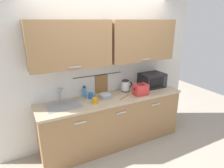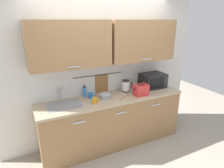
{
  "view_description": "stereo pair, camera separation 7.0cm",
  "coord_description": "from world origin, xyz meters",
  "px_view_note": "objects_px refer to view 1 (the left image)",
  "views": [
    {
      "loc": [
        -1.41,
        -2.4,
        2.15
      ],
      "look_at": [
        0.01,
        0.33,
        1.12
      ],
      "focal_mm": 30.92,
      "sensor_mm": 36.0,
      "label": 1
    },
    {
      "loc": [
        -1.34,
        -2.43,
        2.15
      ],
      "look_at": [
        0.01,
        0.33,
        1.12
      ],
      "focal_mm": 30.92,
      "sensor_mm": 36.0,
      "label": 2
    }
  ],
  "objects_px": {
    "electric_kettle": "(126,86)",
    "mixing_bowl": "(106,96)",
    "microwave": "(152,80)",
    "mug_by_kettle": "(95,101)",
    "mug_near_sink": "(91,96)",
    "toaster": "(141,90)",
    "dish_soap_bottle": "(84,92)",
    "wooden_spoon": "(126,96)"
  },
  "relations": [
    {
      "from": "electric_kettle",
      "to": "mixing_bowl",
      "type": "relative_size",
      "value": 1.06
    },
    {
      "from": "microwave",
      "to": "mixing_bowl",
      "type": "distance_m",
      "value": 1.06
    },
    {
      "from": "mixing_bowl",
      "to": "mug_by_kettle",
      "type": "relative_size",
      "value": 1.78
    },
    {
      "from": "mug_near_sink",
      "to": "toaster",
      "type": "height_order",
      "value": "toaster"
    },
    {
      "from": "microwave",
      "to": "mug_near_sink",
      "type": "bearing_deg",
      "value": -179.83
    },
    {
      "from": "dish_soap_bottle",
      "to": "toaster",
      "type": "height_order",
      "value": "dish_soap_bottle"
    },
    {
      "from": "toaster",
      "to": "mug_by_kettle",
      "type": "relative_size",
      "value": 2.13
    },
    {
      "from": "mug_near_sink",
      "to": "mug_by_kettle",
      "type": "xyz_separation_m",
      "value": [
        -0.02,
        -0.22,
        0.0
      ]
    },
    {
      "from": "microwave",
      "to": "mixing_bowl",
      "type": "bearing_deg",
      "value": -173.93
    },
    {
      "from": "mixing_bowl",
      "to": "wooden_spoon",
      "type": "xyz_separation_m",
      "value": [
        0.33,
        -0.1,
        -0.04
      ]
    },
    {
      "from": "mug_near_sink",
      "to": "mug_by_kettle",
      "type": "height_order",
      "value": "same"
    },
    {
      "from": "dish_soap_bottle",
      "to": "mug_near_sink",
      "type": "relative_size",
      "value": 1.63
    },
    {
      "from": "electric_kettle",
      "to": "wooden_spoon",
      "type": "relative_size",
      "value": 0.88
    },
    {
      "from": "wooden_spoon",
      "to": "dish_soap_bottle",
      "type": "bearing_deg",
      "value": 152.6
    },
    {
      "from": "microwave",
      "to": "dish_soap_bottle",
      "type": "relative_size",
      "value": 2.35
    },
    {
      "from": "mug_near_sink",
      "to": "toaster",
      "type": "relative_size",
      "value": 0.47
    },
    {
      "from": "toaster",
      "to": "mug_by_kettle",
      "type": "distance_m",
      "value": 0.85
    },
    {
      "from": "wooden_spoon",
      "to": "mug_near_sink",
      "type": "bearing_deg",
      "value": 159.39
    },
    {
      "from": "mixing_bowl",
      "to": "mug_by_kettle",
      "type": "height_order",
      "value": "mug_by_kettle"
    },
    {
      "from": "mixing_bowl",
      "to": "mug_by_kettle",
      "type": "distance_m",
      "value": 0.26
    },
    {
      "from": "microwave",
      "to": "electric_kettle",
      "type": "distance_m",
      "value": 0.58
    },
    {
      "from": "mug_near_sink",
      "to": "microwave",
      "type": "bearing_deg",
      "value": 0.17
    },
    {
      "from": "electric_kettle",
      "to": "toaster",
      "type": "distance_m",
      "value": 0.31
    },
    {
      "from": "microwave",
      "to": "dish_soap_bottle",
      "type": "xyz_separation_m",
      "value": [
        -1.34,
        0.11,
        -0.05
      ]
    },
    {
      "from": "electric_kettle",
      "to": "mixing_bowl",
      "type": "bearing_deg",
      "value": -163.07
    },
    {
      "from": "microwave",
      "to": "dish_soap_bottle",
      "type": "height_order",
      "value": "microwave"
    },
    {
      "from": "electric_kettle",
      "to": "dish_soap_bottle",
      "type": "relative_size",
      "value": 1.16
    },
    {
      "from": "mug_by_kettle",
      "to": "dish_soap_bottle",
      "type": "bearing_deg",
      "value": 99.22
    },
    {
      "from": "microwave",
      "to": "mug_by_kettle",
      "type": "bearing_deg",
      "value": -170.22
    },
    {
      "from": "mixing_bowl",
      "to": "toaster",
      "type": "bearing_deg",
      "value": -12.65
    },
    {
      "from": "electric_kettle",
      "to": "microwave",
      "type": "bearing_deg",
      "value": -3.29
    },
    {
      "from": "dish_soap_bottle",
      "to": "mixing_bowl",
      "type": "bearing_deg",
      "value": -37.63
    },
    {
      "from": "dish_soap_bottle",
      "to": "wooden_spoon",
      "type": "height_order",
      "value": "dish_soap_bottle"
    },
    {
      "from": "microwave",
      "to": "toaster",
      "type": "bearing_deg",
      "value": -150.67
    },
    {
      "from": "dish_soap_bottle",
      "to": "mug_near_sink",
      "type": "height_order",
      "value": "dish_soap_bottle"
    },
    {
      "from": "electric_kettle",
      "to": "wooden_spoon",
      "type": "xyz_separation_m",
      "value": [
        -0.15,
        -0.24,
        -0.1
      ]
    },
    {
      "from": "mug_near_sink",
      "to": "mixing_bowl",
      "type": "xyz_separation_m",
      "value": [
        0.22,
        -0.11,
        -0.0
      ]
    },
    {
      "from": "microwave",
      "to": "toaster",
      "type": "distance_m",
      "value": 0.51
    },
    {
      "from": "microwave",
      "to": "mug_near_sink",
      "type": "xyz_separation_m",
      "value": [
        -1.27,
        -0.0,
        -0.09
      ]
    },
    {
      "from": "microwave",
      "to": "electric_kettle",
      "type": "xyz_separation_m",
      "value": [
        -0.58,
        0.03,
        -0.03
      ]
    },
    {
      "from": "microwave",
      "to": "mixing_bowl",
      "type": "relative_size",
      "value": 2.15
    },
    {
      "from": "electric_kettle",
      "to": "toaster",
      "type": "relative_size",
      "value": 0.89
    }
  ]
}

